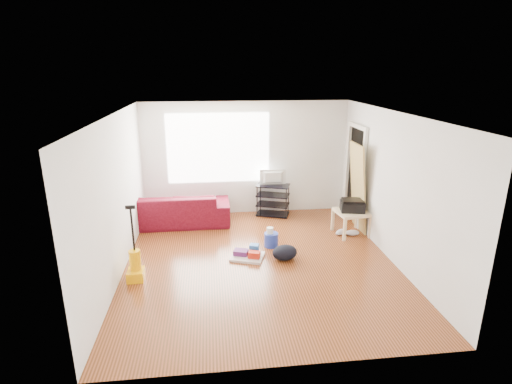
{
  "coord_description": "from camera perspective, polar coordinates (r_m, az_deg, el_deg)",
  "views": [
    {
      "loc": [
        -0.78,
        -6.09,
        3.18
      ],
      "look_at": [
        0.0,
        0.6,
        1.07
      ],
      "focal_mm": 28.0,
      "sensor_mm": 36.0,
      "label": 1
    }
  ],
  "objects": [
    {
      "name": "sofa",
      "position": [
        8.69,
        -11.46,
        -4.45
      ],
      "size": [
        2.31,
        0.9,
        0.67
      ],
      "primitive_type": "imported",
      "rotation": [
        0.0,
        0.0,
        3.14
      ],
      "color": "#39020E",
      "rests_on": "ground"
    },
    {
      "name": "room",
      "position": [
        6.59,
        1.04,
        0.38
      ],
      "size": [
        4.51,
        5.01,
        2.51
      ],
      "color": "#49270E",
      "rests_on": "ground"
    },
    {
      "name": "side_table",
      "position": [
        8.09,
        13.52,
        -3.16
      ],
      "size": [
        0.66,
        0.66,
        0.49
      ],
      "rotation": [
        0.0,
        0.0,
        0.13
      ],
      "color": "tan",
      "rests_on": "ground"
    },
    {
      "name": "vacuum",
      "position": [
        6.59,
        -16.85,
        -10.07
      ],
      "size": [
        0.26,
        0.29,
        1.2
      ],
      "rotation": [
        0.0,
        0.0,
        0.02
      ],
      "color": "#FAAB02",
      "rests_on": "ground"
    },
    {
      "name": "toilet_paper",
      "position": [
        7.41,
        2.0,
        -6.44
      ],
      "size": [
        0.12,
        0.12,
        0.11
      ],
      "primitive_type": "cylinder",
      "color": "white",
      "rests_on": "bucket"
    },
    {
      "name": "tv_stand",
      "position": [
        8.88,
        2.43,
        -1.12
      ],
      "size": [
        0.8,
        0.62,
        0.71
      ],
      "rotation": [
        0.0,
        0.0,
        -0.34
      ],
      "color": "black",
      "rests_on": "ground"
    },
    {
      "name": "tv",
      "position": [
        8.73,
        2.47,
        2.07
      ],
      "size": [
        0.58,
        0.08,
        0.33
      ],
      "primitive_type": "imported",
      "rotation": [
        0.0,
        0.0,
        3.14
      ],
      "color": "black",
      "rests_on": "tv_stand"
    },
    {
      "name": "door_panel",
      "position": [
        8.51,
        13.92,
        -5.1
      ],
      "size": [
        0.22,
        0.71,
        1.77
      ],
      "primitive_type": "cube",
      "rotation": [
        0.0,
        -0.1,
        0.0
      ],
      "color": "#A5864B",
      "rests_on": "ground"
    },
    {
      "name": "bucket",
      "position": [
        7.5,
        2.16,
        -7.73
      ],
      "size": [
        0.33,
        0.33,
        0.26
      ],
      "primitive_type": "cylinder",
      "rotation": [
        0.0,
        0.0,
        -0.31
      ],
      "color": "#2239AA",
      "rests_on": "ground"
    },
    {
      "name": "sneakers",
      "position": [
        8.13,
        12.81,
        -5.65
      ],
      "size": [
        0.5,
        0.26,
        0.11
      ],
      "rotation": [
        0.0,
        0.0,
        0.12
      ],
      "color": "silver",
      "rests_on": "ground"
    },
    {
      "name": "printer",
      "position": [
        8.02,
        13.61,
        -1.87
      ],
      "size": [
        0.51,
        0.42,
        0.24
      ],
      "rotation": [
        0.0,
        0.0,
        -0.18
      ],
      "color": "black",
      "rests_on": "side_table"
    },
    {
      "name": "cleaning_tray",
      "position": [
        7.05,
        -1.13,
        -8.9
      ],
      "size": [
        0.66,
        0.59,
        0.2
      ],
      "rotation": [
        0.0,
        0.0,
        -0.32
      ],
      "color": "silver",
      "rests_on": "ground"
    },
    {
      "name": "backpack",
      "position": [
        7.04,
        4.11,
        -9.52
      ],
      "size": [
        0.55,
        0.49,
        0.25
      ],
      "primitive_type": "ellipsoid",
      "rotation": [
        0.0,
        0.0,
        0.35
      ],
      "color": "black",
      "rests_on": "ground"
    }
  ]
}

